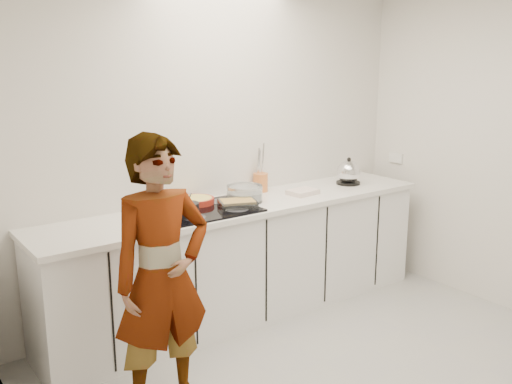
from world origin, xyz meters
TOP-DOWN VIEW (x-y plane):
  - wall_back at (0.00, 1.60)m, footprint 3.60×0.00m
  - wall_left at (-1.80, 0.00)m, footprint 0.00×3.20m
  - base_cabinets at (0.00, 1.28)m, footprint 3.20×0.58m
  - countertop at (0.00, 1.28)m, footprint 3.24×0.64m
  - hob at (-0.35, 1.26)m, footprint 0.72×0.54m
  - tart_dish at (-0.32, 1.44)m, footprint 0.37×0.37m
  - saucepan at (-0.56, 1.17)m, footprint 0.23×0.23m
  - baking_dish at (-0.13, 1.18)m, footprint 0.32×0.28m
  - mixing_bowl at (0.04, 1.32)m, footprint 0.33×0.33m
  - tea_towel at (0.56, 1.24)m, footprint 0.25×0.19m
  - kettle at (1.13, 1.29)m, footprint 0.22×0.22m
  - utensil_crock at (0.34, 1.52)m, footprint 0.13×0.13m
  - cook at (-1.07, 0.54)m, footprint 0.59×0.39m

SIDE VIEW (x-z plane):
  - base_cabinets at x=0.00m, z-range 0.00..0.87m
  - cook at x=-1.07m, z-range 0.00..1.61m
  - countertop at x=0.00m, z-range 0.87..0.91m
  - hob at x=-0.35m, z-range 0.91..0.92m
  - tea_towel at x=0.56m, z-range 0.91..0.95m
  - tart_dish at x=-0.32m, z-range 0.93..0.97m
  - baking_dish at x=-0.13m, z-range 0.93..0.98m
  - mixing_bowl at x=0.04m, z-range 0.91..1.03m
  - saucepan at x=-0.56m, z-range 0.89..1.06m
  - utensil_crock at x=0.34m, z-range 0.91..1.06m
  - kettle at x=1.13m, z-range 0.89..1.13m
  - wall_back at x=0.00m, z-range 0.00..2.60m
  - wall_left at x=-1.80m, z-range 0.00..2.60m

